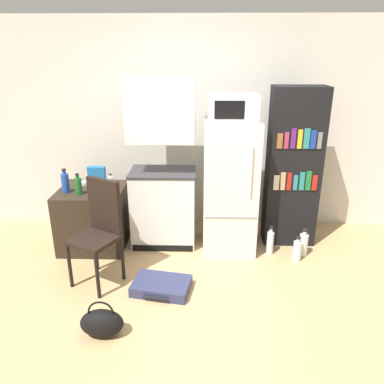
{
  "coord_description": "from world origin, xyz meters",
  "views": [
    {
      "loc": [
        0.03,
        -2.77,
        2.21
      ],
      "look_at": [
        -0.07,
        0.85,
        0.85
      ],
      "focal_mm": 35.0,
      "sensor_mm": 36.0,
      "label": 1
    }
  ],
  "objects_px": {
    "bottle_green_tall": "(78,186)",
    "water_bottle_front": "(270,242)",
    "refrigerator": "(230,186)",
    "bottle_milk_white": "(111,181)",
    "bottle_amber_beer": "(101,178)",
    "side_table": "(94,218)",
    "kitchen_hutch": "(163,172)",
    "bottle_blue_soda": "(65,183)",
    "microwave": "(233,107)",
    "bookshelf": "(293,168)",
    "water_bottle_middle": "(297,250)",
    "handbag": "(102,323)",
    "cereal_box": "(97,180)",
    "water_bottle_back": "(303,244)",
    "suitcase_large_flat": "(161,286)",
    "chair": "(100,224)",
    "bowl": "(85,183)"
  },
  "relations": [
    {
      "from": "chair",
      "to": "water_bottle_front",
      "type": "relative_size",
      "value": 3.09
    },
    {
      "from": "handbag",
      "to": "water_bottle_back",
      "type": "relative_size",
      "value": 1.08
    },
    {
      "from": "bookshelf",
      "to": "bottle_green_tall",
      "type": "relative_size",
      "value": 7.73
    },
    {
      "from": "kitchen_hutch",
      "to": "water_bottle_back",
      "type": "height_order",
      "value": "kitchen_hutch"
    },
    {
      "from": "bookshelf",
      "to": "bottle_blue_soda",
      "type": "bearing_deg",
      "value": -173.53
    },
    {
      "from": "bottle_milk_white",
      "to": "handbag",
      "type": "relative_size",
      "value": 0.42
    },
    {
      "from": "bottle_milk_white",
      "to": "water_bottle_middle",
      "type": "xyz_separation_m",
      "value": [
        2.15,
        -0.41,
        -0.66
      ]
    },
    {
      "from": "refrigerator",
      "to": "bottle_milk_white",
      "type": "xyz_separation_m",
      "value": [
        -1.39,
        0.08,
        0.02
      ]
    },
    {
      "from": "microwave",
      "to": "bottle_green_tall",
      "type": "distance_m",
      "value": 1.89
    },
    {
      "from": "side_table",
      "to": "chair",
      "type": "xyz_separation_m",
      "value": [
        0.28,
        -0.71,
        0.26
      ]
    },
    {
      "from": "side_table",
      "to": "bottle_green_tall",
      "type": "height_order",
      "value": "bottle_green_tall"
    },
    {
      "from": "kitchen_hutch",
      "to": "refrigerator",
      "type": "bearing_deg",
      "value": -5.47
    },
    {
      "from": "microwave",
      "to": "water_bottle_middle",
      "type": "bearing_deg",
      "value": -23.34
    },
    {
      "from": "suitcase_large_flat",
      "to": "refrigerator",
      "type": "bearing_deg",
      "value": 63.53
    },
    {
      "from": "side_table",
      "to": "bookshelf",
      "type": "bearing_deg",
      "value": 4.55
    },
    {
      "from": "kitchen_hutch",
      "to": "chair",
      "type": "height_order",
      "value": "kitchen_hutch"
    },
    {
      "from": "kitchen_hutch",
      "to": "bottle_blue_soda",
      "type": "height_order",
      "value": "kitchen_hutch"
    },
    {
      "from": "side_table",
      "to": "water_bottle_back",
      "type": "relative_size",
      "value": 2.24
    },
    {
      "from": "bottle_milk_white",
      "to": "water_bottle_front",
      "type": "distance_m",
      "value": 1.99
    },
    {
      "from": "bottle_green_tall",
      "to": "water_bottle_front",
      "type": "bearing_deg",
      "value": 0.3
    },
    {
      "from": "suitcase_large_flat",
      "to": "bottle_amber_beer",
      "type": "bearing_deg",
      "value": 137.34
    },
    {
      "from": "microwave",
      "to": "bookshelf",
      "type": "height_order",
      "value": "bookshelf"
    },
    {
      "from": "bowl",
      "to": "kitchen_hutch",
      "type": "bearing_deg",
      "value": -3.91
    },
    {
      "from": "bottle_blue_soda",
      "to": "cereal_box",
      "type": "distance_m",
      "value": 0.36
    },
    {
      "from": "water_bottle_front",
      "to": "water_bottle_back",
      "type": "xyz_separation_m",
      "value": [
        0.37,
        -0.03,
        -0.0
      ]
    },
    {
      "from": "refrigerator",
      "to": "cereal_box",
      "type": "height_order",
      "value": "refrigerator"
    },
    {
      "from": "bottle_amber_beer",
      "to": "side_table",
      "type": "bearing_deg",
      "value": -121.76
    },
    {
      "from": "refrigerator",
      "to": "bookshelf",
      "type": "height_order",
      "value": "bookshelf"
    },
    {
      "from": "handbag",
      "to": "cereal_box",
      "type": "bearing_deg",
      "value": 103.93
    },
    {
      "from": "microwave",
      "to": "bottle_amber_beer",
      "type": "relative_size",
      "value": 2.67
    },
    {
      "from": "microwave",
      "to": "bookshelf",
      "type": "distance_m",
      "value": 1.05
    },
    {
      "from": "water_bottle_front",
      "to": "water_bottle_back",
      "type": "relative_size",
      "value": 1.03
    },
    {
      "from": "microwave",
      "to": "water_bottle_middle",
      "type": "relative_size",
      "value": 1.8
    },
    {
      "from": "water_bottle_middle",
      "to": "bowl",
      "type": "bearing_deg",
      "value": 169.32
    },
    {
      "from": "kitchen_hutch",
      "to": "bottle_green_tall",
      "type": "bearing_deg",
      "value": -163.65
    },
    {
      "from": "side_table",
      "to": "bottle_green_tall",
      "type": "distance_m",
      "value": 0.5
    },
    {
      "from": "kitchen_hutch",
      "to": "handbag",
      "type": "bearing_deg",
      "value": -102.11
    },
    {
      "from": "cereal_box",
      "to": "suitcase_large_flat",
      "type": "relative_size",
      "value": 0.5
    },
    {
      "from": "water_bottle_front",
      "to": "bottle_milk_white",
      "type": "bearing_deg",
      "value": 172.08
    },
    {
      "from": "kitchen_hutch",
      "to": "water_bottle_front",
      "type": "relative_size",
      "value": 5.67
    },
    {
      "from": "refrigerator",
      "to": "water_bottle_middle",
      "type": "xyz_separation_m",
      "value": [
        0.76,
        -0.33,
        -0.64
      ]
    },
    {
      "from": "chair",
      "to": "kitchen_hutch",
      "type": "bearing_deg",
      "value": 84.55
    },
    {
      "from": "bookshelf",
      "to": "water_bottle_front",
      "type": "bearing_deg",
      "value": -127.92
    },
    {
      "from": "bottle_blue_soda",
      "to": "water_bottle_back",
      "type": "relative_size",
      "value": 0.83
    },
    {
      "from": "chair",
      "to": "water_bottle_front",
      "type": "bearing_deg",
      "value": 45.53
    },
    {
      "from": "kitchen_hutch",
      "to": "chair",
      "type": "distance_m",
      "value": 1.02
    },
    {
      "from": "side_table",
      "to": "bookshelf",
      "type": "height_order",
      "value": "bookshelf"
    },
    {
      "from": "bottle_green_tall",
      "to": "bottle_amber_beer",
      "type": "height_order",
      "value": "bottle_green_tall"
    },
    {
      "from": "microwave",
      "to": "bottle_blue_soda",
      "type": "xyz_separation_m",
      "value": [
        -1.85,
        -0.13,
        -0.82
      ]
    },
    {
      "from": "side_table",
      "to": "bottle_blue_soda",
      "type": "xyz_separation_m",
      "value": [
        -0.25,
        -0.11,
        0.48
      ]
    }
  ]
}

